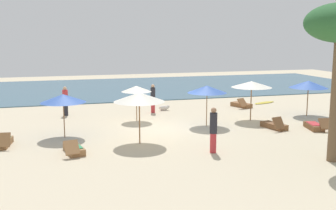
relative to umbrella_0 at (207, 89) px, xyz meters
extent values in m
plane|color=beige|center=(-2.41, -0.11, -1.99)|extent=(60.00, 60.00, 0.00)
cube|color=#3D6075|center=(-2.41, 16.89, -1.96)|extent=(48.00, 16.00, 0.06)
cylinder|color=olive|center=(0.00, 0.00, -0.92)|extent=(0.05, 0.05, 2.14)
cone|color=#3359B2|center=(0.00, 0.00, 0.00)|extent=(2.10, 2.10, 0.39)
cylinder|color=brown|center=(2.96, 0.66, -0.89)|extent=(0.06, 0.06, 2.21)
cone|color=silver|center=(2.96, 0.66, 0.09)|extent=(2.29, 2.29, 0.35)
cylinder|color=brown|center=(-7.47, -0.50, -0.97)|extent=(0.05, 0.05, 2.04)
cone|color=#3359B2|center=(-7.47, -0.50, -0.10)|extent=(2.14, 2.14, 0.40)
cylinder|color=brown|center=(-4.26, -2.64, -0.85)|extent=(0.06, 0.06, 2.28)
cone|color=silver|center=(-4.26, -2.64, 0.14)|extent=(2.29, 2.29, 0.41)
cylinder|color=olive|center=(-3.35, 2.30, -1.01)|extent=(0.05, 0.05, 1.97)
cone|color=silver|center=(-3.35, 2.30, -0.14)|extent=(1.71, 1.71, 0.34)
cylinder|color=brown|center=(6.88, 0.94, -0.95)|extent=(0.06, 0.06, 2.09)
cone|color=#3359B2|center=(6.88, 0.94, -0.07)|extent=(2.28, 2.28, 0.43)
cube|color=brown|center=(4.41, 4.82, -1.85)|extent=(1.09, 1.62, 0.28)
cube|color=brown|center=(4.16, 4.17, -1.57)|extent=(0.71, 0.66, 0.53)
cube|color=olive|center=(-7.21, -3.34, -1.85)|extent=(0.87, 1.58, 0.28)
cube|color=olive|center=(-7.33, -4.03, -1.57)|extent=(0.65, 0.59, 0.53)
cube|color=#338C59|center=(-7.21, -3.34, -1.69)|extent=(0.69, 1.13, 0.03)
cube|color=brown|center=(3.17, -1.59, -1.85)|extent=(0.92, 1.60, 0.28)
cube|color=brown|center=(3.01, -2.28, -1.55)|extent=(0.64, 0.51, 0.59)
cube|color=brown|center=(5.07, -2.32, -1.85)|extent=(0.95, 1.60, 0.28)
cube|color=brown|center=(5.25, -3.00, -1.57)|extent=(0.68, 0.63, 0.51)
cube|color=#BF3338|center=(5.07, -2.32, -1.69)|extent=(0.75, 1.14, 0.03)
cube|color=olive|center=(-10.17, -1.37, -1.85)|extent=(0.80, 1.57, 0.28)
cube|color=olive|center=(-10.07, -2.06, -1.55)|extent=(0.62, 0.47, 0.59)
cube|color=#338C59|center=(-10.17, -1.37, -1.69)|extent=(0.65, 1.11, 0.03)
cylinder|color=#26262D|center=(-7.17, 5.06, -1.61)|extent=(0.37, 0.37, 0.77)
cylinder|color=#BF3338|center=(-7.17, 5.06, -0.82)|extent=(0.43, 0.43, 0.80)
sphere|color=tan|center=(-7.17, 5.06, -0.32)|extent=(0.22, 0.22, 0.22)
cylinder|color=#BF3338|center=(-1.86, 4.47, -1.60)|extent=(0.34, 0.34, 0.78)
cylinder|color=#26262D|center=(-1.86, 4.47, -0.80)|extent=(0.39, 0.39, 0.81)
sphere|color=tan|center=(-1.86, 4.47, -0.30)|extent=(0.22, 0.22, 0.22)
cylinder|color=#BF3338|center=(-1.63, -4.92, -1.57)|extent=(0.31, 0.31, 0.83)
cylinder|color=#26262D|center=(-1.63, -4.92, -0.73)|extent=(0.36, 0.36, 0.86)
sphere|color=#A37556|center=(-1.63, -4.92, -0.19)|extent=(0.23, 0.23, 0.23)
cylinder|color=brown|center=(2.41, -7.28, 0.43)|extent=(0.41, 0.41, 4.83)
cube|color=silver|center=(-0.99, 5.02, -1.97)|extent=(0.40, 0.22, 0.04)
ellipsoid|color=silver|center=(-0.99, 5.02, -1.81)|extent=(0.67, 0.32, 0.29)
sphere|color=silver|center=(-0.70, 5.03, -1.75)|extent=(0.21, 0.21, 0.21)
ellipsoid|color=gold|center=(6.73, 5.85, -1.95)|extent=(2.03, 1.23, 0.07)
camera|label=1|loc=(-8.10, -20.59, 2.90)|focal=44.61mm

